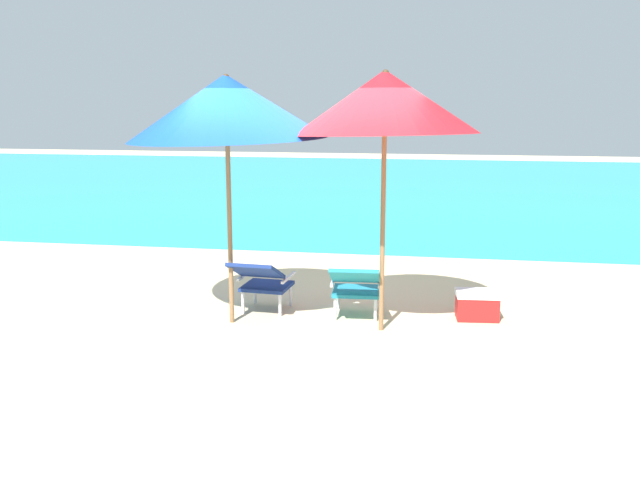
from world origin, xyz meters
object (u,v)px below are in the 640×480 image
(lounge_chair_left, at_px, (262,279))
(beach_umbrella_left, at_px, (227,107))
(lounge_chair_right, at_px, (356,284))
(beach_umbrella_right, at_px, (385,103))
(cooler_box, at_px, (477,305))

(lounge_chair_left, height_order, beach_umbrella_left, beach_umbrella_left)
(lounge_chair_right, height_order, beach_umbrella_left, beach_umbrella_left)
(lounge_chair_left, distance_m, lounge_chair_right, 1.06)
(lounge_chair_right, bearing_deg, beach_umbrella_right, -43.29)
(lounge_chair_right, xyz_separation_m, beach_umbrella_left, (-1.32, -0.30, 1.91))
(beach_umbrella_right, height_order, cooler_box, beach_umbrella_right)
(lounge_chair_right, distance_m, cooler_box, 1.37)
(cooler_box, bearing_deg, lounge_chair_right, -168.63)
(lounge_chair_left, bearing_deg, beach_umbrella_left, -126.62)
(lounge_chair_left, bearing_deg, lounge_chair_right, -2.03)
(beach_umbrella_left, distance_m, cooler_box, 3.45)
(cooler_box, bearing_deg, lounge_chair_left, -174.54)
(lounge_chair_right, distance_m, beach_umbrella_right, 2.00)
(beach_umbrella_right, relative_size, cooler_box, 5.47)
(beach_umbrella_left, relative_size, cooler_box, 5.39)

